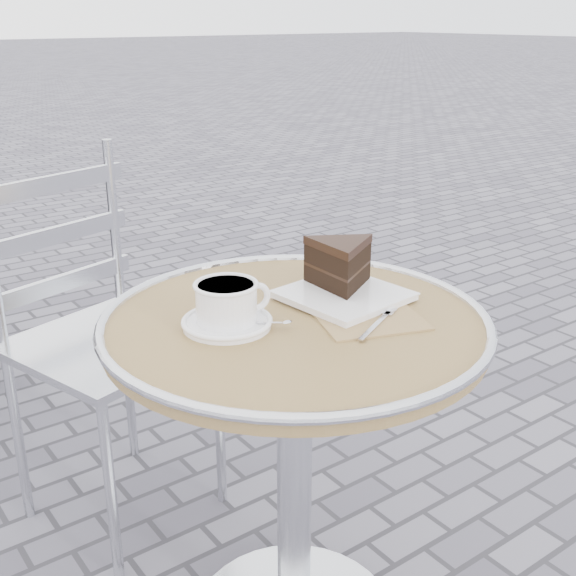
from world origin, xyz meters
TOP-DOWN VIEW (x-y plane):
  - cafe_table at (0.00, 0.00)m, footprint 0.72×0.72m
  - cappuccino_set at (-0.12, 0.04)m, footprint 0.17×0.16m
  - cake_plate_set at (0.14, 0.04)m, footprint 0.25×0.32m
  - bistro_chair at (-0.15, 0.69)m, footprint 0.53×0.53m

SIDE VIEW (x-z plane):
  - cafe_table at x=0.00m, z-range 0.20..0.94m
  - bistro_chair at x=-0.15m, z-range 0.11..1.06m
  - cappuccino_set at x=-0.12m, z-range 0.73..0.81m
  - cake_plate_set at x=0.14m, z-range 0.73..0.84m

